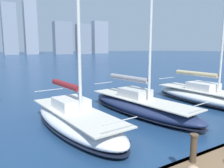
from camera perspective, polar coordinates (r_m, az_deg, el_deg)
sailboat_tan at (r=17.88m, az=23.91°, el=-2.84°), size 2.98×9.53×11.64m
sailboat_grey at (r=13.95m, az=7.35°, el=-5.28°), size 3.33×9.15×11.21m
sailboat_maroon at (r=11.36m, az=-9.63°, el=-8.64°), size 3.14×8.28×12.48m
mooring_post at (r=7.47m, az=20.53°, el=-15.31°), size 0.26×0.26×0.91m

